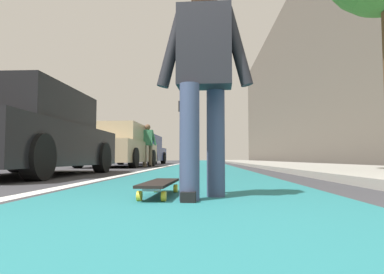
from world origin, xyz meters
The scene contains 12 objects.
ground_plane centered at (10.00, 0.00, 0.00)m, with size 80.00×80.00×0.00m, color #38383D.
bike_lane_paint centered at (24.00, 0.00, 0.00)m, with size 56.00×2.35×0.00m, color #237075.
lane_stripe_white centered at (20.00, 1.33, 0.00)m, with size 52.00×0.16×0.01m, color silver.
sidewalk_curb centered at (18.00, -3.32, 0.05)m, with size 52.00×3.20×0.10m, color #9E9B93.
building_facade centered at (22.00, -6.32, 5.58)m, with size 40.00×1.20×11.16m, color #665E54.
skateboard centered at (1.54, 0.23, 0.09)m, with size 0.85×0.24×0.11m.
skater_person centered at (1.40, -0.11, 0.94)m, with size 0.45×0.72×1.64m.
parked_car_near centered at (4.52, 2.95, 0.70)m, with size 4.21×2.08×1.47m.
parked_car_mid centered at (10.60, 2.91, 0.71)m, with size 4.59×2.13×1.47m.
parked_car_far centered at (16.26, 3.07, 0.71)m, with size 4.59×1.96×1.48m.
traffic_light centered at (24.00, 1.73, 3.18)m, with size 0.33×0.28×4.63m.
pedestrian_distant centered at (10.79, 1.92, 0.87)m, with size 0.42×0.66×1.51m.
Camera 1 is at (-1.06, -0.12, 0.29)m, focal length 31.34 mm.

